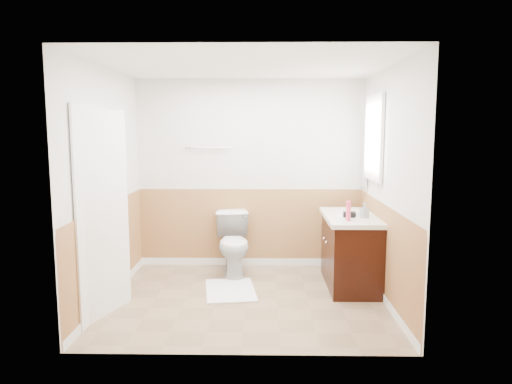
{
  "coord_description": "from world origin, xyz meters",
  "views": [
    {
      "loc": [
        0.19,
        -4.97,
        1.85
      ],
      "look_at": [
        0.1,
        0.25,
        1.15
      ],
      "focal_mm": 33.07,
      "sensor_mm": 36.0,
      "label": 1
    }
  ],
  "objects_px": {
    "vanity_cabinet": "(350,253)",
    "soap_dispenser": "(365,210)",
    "lotion_bottle": "(348,211)",
    "bath_mat": "(230,290)",
    "toilet": "(234,244)"
  },
  "relations": [
    {
      "from": "bath_mat",
      "to": "vanity_cabinet",
      "type": "xyz_separation_m",
      "value": [
        1.41,
        0.23,
        0.39
      ]
    },
    {
      "from": "bath_mat",
      "to": "soap_dispenser",
      "type": "height_order",
      "value": "soap_dispenser"
    },
    {
      "from": "toilet",
      "to": "lotion_bottle",
      "type": "bearing_deg",
      "value": -38.67
    },
    {
      "from": "vanity_cabinet",
      "to": "soap_dispenser",
      "type": "relative_size",
      "value": 6.54
    },
    {
      "from": "bath_mat",
      "to": "vanity_cabinet",
      "type": "relative_size",
      "value": 0.73
    },
    {
      "from": "vanity_cabinet",
      "to": "lotion_bottle",
      "type": "xyz_separation_m",
      "value": [
        -0.1,
        -0.35,
        0.56
      ]
    },
    {
      "from": "bath_mat",
      "to": "soap_dispenser",
      "type": "distance_m",
      "value": 1.79
    },
    {
      "from": "lotion_bottle",
      "to": "soap_dispenser",
      "type": "distance_m",
      "value": 0.3
    },
    {
      "from": "vanity_cabinet",
      "to": "lotion_bottle",
      "type": "distance_m",
      "value": 0.67
    },
    {
      "from": "lotion_bottle",
      "to": "soap_dispenser",
      "type": "relative_size",
      "value": 1.31
    },
    {
      "from": "bath_mat",
      "to": "lotion_bottle",
      "type": "xyz_separation_m",
      "value": [
        1.31,
        -0.12,
        0.95
      ]
    },
    {
      "from": "vanity_cabinet",
      "to": "soap_dispenser",
      "type": "height_order",
      "value": "soap_dispenser"
    },
    {
      "from": "toilet",
      "to": "soap_dispenser",
      "type": "height_order",
      "value": "soap_dispenser"
    },
    {
      "from": "soap_dispenser",
      "to": "lotion_bottle",
      "type": "bearing_deg",
      "value": -137.53
    },
    {
      "from": "bath_mat",
      "to": "soap_dispenser",
      "type": "bearing_deg",
      "value": 3.07
    }
  ]
}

